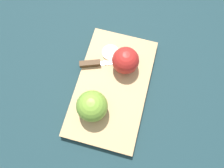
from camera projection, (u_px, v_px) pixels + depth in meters
ground_plane at (112, 88)px, 0.70m from camera, size 4.00×4.00×0.00m
cutting_board at (112, 87)px, 0.69m from camera, size 0.40×0.26×0.02m
apple_half_left at (92, 106)px, 0.61m from camera, size 0.09×0.09×0.09m
apple_half_right at (125, 60)px, 0.66m from camera, size 0.08×0.08×0.08m
knife at (94, 63)px, 0.70m from camera, size 0.09×0.15×0.02m
apple_slice at (111, 52)px, 0.71m from camera, size 0.06×0.06×0.01m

